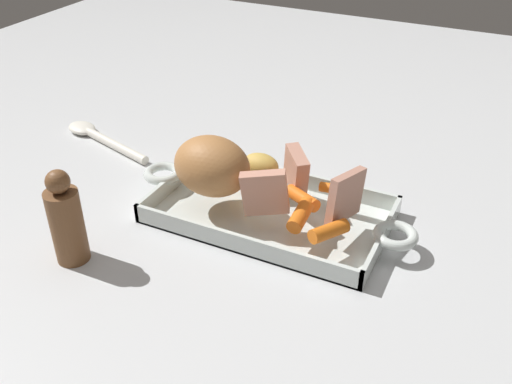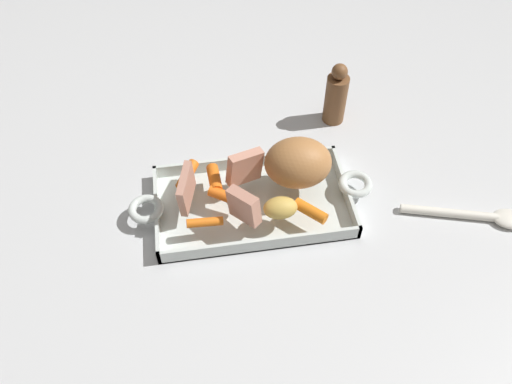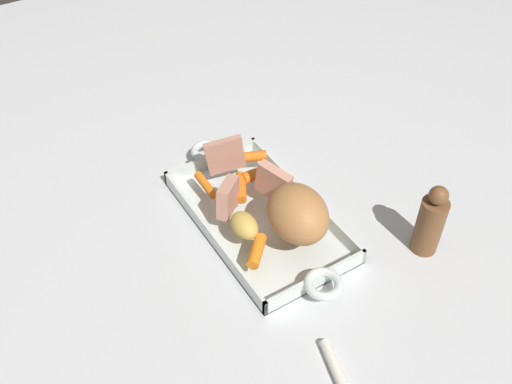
{
  "view_description": "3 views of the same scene",
  "coord_description": "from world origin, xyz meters",
  "px_view_note": "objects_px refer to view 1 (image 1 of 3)",
  "views": [
    {
      "loc": [
        -0.3,
        0.68,
        0.52
      ],
      "look_at": [
        0.01,
        0.02,
        0.06
      ],
      "focal_mm": 40.04,
      "sensor_mm": 36.0,
      "label": 1
    },
    {
      "loc": [
        -0.09,
        -0.61,
        0.8
      ],
      "look_at": [
        0.01,
        -0.01,
        0.05
      ],
      "focal_mm": 36.73,
      "sensor_mm": 36.0,
      "label": 2
    },
    {
      "loc": [
        0.62,
        -0.39,
        0.77
      ],
      "look_at": [
        -0.0,
        -0.0,
        0.07
      ],
      "focal_mm": 39.83,
      "sensor_mm": 36.0,
      "label": 3
    }
  ],
  "objects_px": {
    "roast_slice_thick": "(296,169)",
    "baby_carrot_long": "(340,190)",
    "roasting_dish": "(270,212)",
    "baby_carrot_center_left": "(329,231)",
    "pork_roast": "(212,166)",
    "serving_spoon": "(98,136)",
    "roast_slice_thin": "(265,193)",
    "baby_carrot_southwest": "(301,215)",
    "roast_slice_outer": "(346,195)",
    "baby_carrot_short": "(234,161)",
    "baby_carrot_northeast": "(302,198)",
    "pepper_mill": "(66,221)",
    "potato_whole": "(261,165)"
  },
  "relations": [
    {
      "from": "roasting_dish",
      "to": "baby_carrot_short",
      "type": "xyz_separation_m",
      "value": [
        0.1,
        -0.06,
        0.04
      ]
    },
    {
      "from": "roast_slice_thick",
      "to": "baby_carrot_long",
      "type": "height_order",
      "value": "roast_slice_thick"
    },
    {
      "from": "pork_roast",
      "to": "pepper_mill",
      "type": "height_order",
      "value": "pepper_mill"
    },
    {
      "from": "pork_roast",
      "to": "baby_carrot_long",
      "type": "xyz_separation_m",
      "value": [
        -0.18,
        -0.08,
        -0.04
      ]
    },
    {
      "from": "roasting_dish",
      "to": "baby_carrot_short",
      "type": "distance_m",
      "value": 0.12
    },
    {
      "from": "roasting_dish",
      "to": "roast_slice_thin",
      "type": "height_order",
      "value": "roast_slice_thin"
    },
    {
      "from": "baby_carrot_center_left",
      "to": "potato_whole",
      "type": "bearing_deg",
      "value": -34.98
    },
    {
      "from": "baby_carrot_northeast",
      "to": "baby_carrot_southwest",
      "type": "height_order",
      "value": "baby_carrot_southwest"
    },
    {
      "from": "baby_carrot_center_left",
      "to": "baby_carrot_long",
      "type": "distance_m",
      "value": 0.12
    },
    {
      "from": "roasting_dish",
      "to": "roast_slice_outer",
      "type": "height_order",
      "value": "roast_slice_outer"
    },
    {
      "from": "baby_carrot_center_left",
      "to": "potato_whole",
      "type": "height_order",
      "value": "potato_whole"
    },
    {
      "from": "baby_carrot_long",
      "to": "pepper_mill",
      "type": "xyz_separation_m",
      "value": [
        0.3,
        0.27,
        0.02
      ]
    },
    {
      "from": "roast_slice_outer",
      "to": "serving_spoon",
      "type": "xyz_separation_m",
      "value": [
        0.54,
        -0.09,
        -0.07
      ]
    },
    {
      "from": "roast_slice_thin",
      "to": "baby_carrot_southwest",
      "type": "bearing_deg",
      "value": -180.0
    },
    {
      "from": "roast_slice_thin",
      "to": "baby_carrot_southwest",
      "type": "xyz_separation_m",
      "value": [
        -0.06,
        -0.0,
        -0.02
      ]
    },
    {
      "from": "baby_carrot_center_left",
      "to": "roast_slice_thin",
      "type": "bearing_deg",
      "value": -9.6
    },
    {
      "from": "roasting_dish",
      "to": "roast_slice_thick",
      "type": "bearing_deg",
      "value": -114.35
    },
    {
      "from": "baby_carrot_center_left",
      "to": "roasting_dish",
      "type": "bearing_deg",
      "value": -25.66
    },
    {
      "from": "baby_carrot_northeast",
      "to": "pepper_mill",
      "type": "height_order",
      "value": "pepper_mill"
    },
    {
      "from": "baby_carrot_center_left",
      "to": "potato_whole",
      "type": "xyz_separation_m",
      "value": [
        0.16,
        -0.11,
        0.01
      ]
    },
    {
      "from": "roast_slice_thin",
      "to": "pepper_mill",
      "type": "height_order",
      "value": "pepper_mill"
    },
    {
      "from": "roasting_dish",
      "to": "baby_carrot_southwest",
      "type": "distance_m",
      "value": 0.09
    },
    {
      "from": "roast_slice_thick",
      "to": "potato_whole",
      "type": "height_order",
      "value": "roast_slice_thick"
    },
    {
      "from": "baby_carrot_long",
      "to": "serving_spoon",
      "type": "relative_size",
      "value": 0.27
    },
    {
      "from": "roast_slice_outer",
      "to": "serving_spoon",
      "type": "distance_m",
      "value": 0.55
    },
    {
      "from": "baby_carrot_northeast",
      "to": "baby_carrot_southwest",
      "type": "bearing_deg",
      "value": 109.69
    },
    {
      "from": "roast_slice_thin",
      "to": "serving_spoon",
      "type": "bearing_deg",
      "value": -17.21
    },
    {
      "from": "roast_slice_thick",
      "to": "baby_carrot_short",
      "type": "relative_size",
      "value": 0.96
    },
    {
      "from": "roast_slice_outer",
      "to": "baby_carrot_short",
      "type": "distance_m",
      "value": 0.22
    },
    {
      "from": "roasting_dish",
      "to": "baby_carrot_southwest",
      "type": "xyz_separation_m",
      "value": [
        -0.07,
        0.04,
        0.04
      ]
    },
    {
      "from": "pork_roast",
      "to": "baby_carrot_center_left",
      "type": "bearing_deg",
      "value": 170.79
    },
    {
      "from": "roast_slice_outer",
      "to": "potato_whole",
      "type": "xyz_separation_m",
      "value": [
        0.16,
        -0.05,
        -0.02
      ]
    },
    {
      "from": "roast_slice_thin",
      "to": "potato_whole",
      "type": "relative_size",
      "value": 1.08
    },
    {
      "from": "baby_carrot_northeast",
      "to": "baby_carrot_short",
      "type": "bearing_deg",
      "value": -21.22
    },
    {
      "from": "roasting_dish",
      "to": "potato_whole",
      "type": "relative_size",
      "value": 7.49
    },
    {
      "from": "roasting_dish",
      "to": "baby_carrot_short",
      "type": "relative_size",
      "value": 7.3
    },
    {
      "from": "roasting_dish",
      "to": "baby_carrot_short",
      "type": "bearing_deg",
      "value": -33.48
    },
    {
      "from": "roast_slice_thin",
      "to": "roast_slice_outer",
      "type": "bearing_deg",
      "value": -159.66
    },
    {
      "from": "baby_carrot_northeast",
      "to": "potato_whole",
      "type": "distance_m",
      "value": 0.11
    },
    {
      "from": "baby_carrot_southwest",
      "to": "roast_slice_thin",
      "type": "bearing_deg",
      "value": 0.0
    },
    {
      "from": "potato_whole",
      "to": "baby_carrot_center_left",
      "type": "bearing_deg",
      "value": 145.02
    },
    {
      "from": "roast_slice_thick",
      "to": "serving_spoon",
      "type": "xyz_separation_m",
      "value": [
        0.44,
        -0.04,
        -0.06
      ]
    },
    {
      "from": "baby_carrot_northeast",
      "to": "baby_carrot_center_left",
      "type": "xyz_separation_m",
      "value": [
        -0.07,
        0.06,
        0.0
      ]
    },
    {
      "from": "roast_slice_thick",
      "to": "baby_carrot_northeast",
      "type": "relative_size",
      "value": 0.96
    },
    {
      "from": "roast_slice_thick",
      "to": "pepper_mill",
      "type": "bearing_deg",
      "value": 48.6
    },
    {
      "from": "pork_roast",
      "to": "roast_slice_thick",
      "type": "xyz_separation_m",
      "value": [
        -0.11,
        -0.07,
        -0.02
      ]
    },
    {
      "from": "baby_carrot_center_left",
      "to": "baby_carrot_long",
      "type": "xyz_separation_m",
      "value": [
        0.02,
        -0.11,
        -0.0
      ]
    },
    {
      "from": "roasting_dish",
      "to": "baby_carrot_center_left",
      "type": "xyz_separation_m",
      "value": [
        -0.12,
        0.06,
        0.04
      ]
    },
    {
      "from": "roast_slice_thick",
      "to": "baby_carrot_short",
      "type": "distance_m",
      "value": 0.12
    },
    {
      "from": "roasting_dish",
      "to": "baby_carrot_short",
      "type": "height_order",
      "value": "baby_carrot_short"
    }
  ]
}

